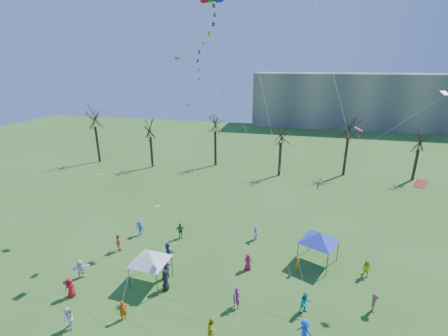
% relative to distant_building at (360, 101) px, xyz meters
% --- Properties ---
extents(distant_building, '(60.00, 14.00, 15.00)m').
position_rel_distant_building_xyz_m(distant_building, '(0.00, 0.00, 0.00)').
color(distant_building, gray).
rests_on(distant_building, ground).
extents(bare_tree_row, '(72.04, 8.79, 10.53)m').
position_rel_distant_building_xyz_m(bare_tree_row, '(-21.67, -45.84, -0.58)').
color(bare_tree_row, black).
rests_on(bare_tree_row, ground).
extents(big_box_kite, '(3.12, 5.92, 22.57)m').
position_rel_distant_building_xyz_m(big_box_kite, '(-23.68, -76.33, 10.74)').
color(big_box_kite, red).
rests_on(big_box_kite, ground).
extents(canopy_tent_white, '(4.01, 4.01, 3.02)m').
position_rel_distant_building_xyz_m(canopy_tent_white, '(-28.72, -76.81, -4.94)').
color(canopy_tent_white, '#3F3F44').
rests_on(canopy_tent_white, ground).
extents(canopy_tent_blue, '(3.91, 3.91, 3.23)m').
position_rel_distant_building_xyz_m(canopy_tent_blue, '(-14.68, -70.67, -4.77)').
color(canopy_tent_blue, '#3F3F44').
rests_on(canopy_tent_blue, ground).
extents(festival_crowd, '(26.07, 16.10, 1.86)m').
position_rel_distant_building_xyz_m(festival_crowd, '(-24.38, -75.86, -6.64)').
color(festival_crowd, red).
rests_on(festival_crowd, ground).
extents(small_kites_aloft, '(28.85, 19.88, 33.94)m').
position_rel_distant_building_xyz_m(small_kites_aloft, '(-21.68, -70.77, 6.67)').
color(small_kites_aloft, '#FEB30D').
rests_on(small_kites_aloft, ground).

